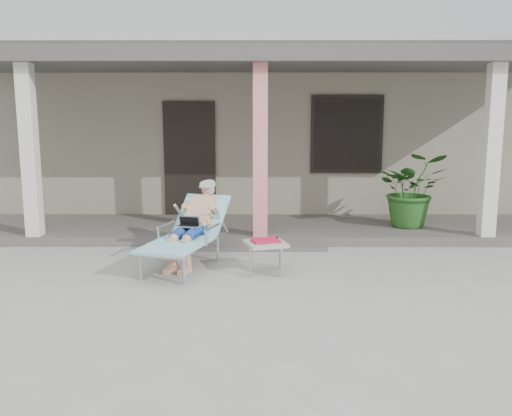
{
  "coord_description": "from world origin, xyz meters",
  "views": [
    {
      "loc": [
        -0.04,
        -6.07,
        1.99
      ],
      "look_at": [
        -0.06,
        0.6,
        0.85
      ],
      "focal_mm": 38.0,
      "sensor_mm": 36.0,
      "label": 1
    }
  ],
  "objects": [
    {
      "name": "lounger",
      "position": [
        -0.94,
        1.05,
        0.71
      ],
      "size": [
        1.14,
        1.84,
        1.16
      ],
      "rotation": [
        0.0,
        0.0,
        -0.3
      ],
      "color": "#B7B7BC",
      "rests_on": "ground"
    },
    {
      "name": "side_table",
      "position": [
        0.07,
        0.64,
        0.37
      ],
      "size": [
        0.61,
        0.61,
        0.43
      ],
      "rotation": [
        0.0,
        0.0,
        0.31
      ],
      "color": "#AAABA6",
      "rests_on": "ground"
    },
    {
      "name": "ground",
      "position": [
        0.0,
        0.0,
        0.0
      ],
      "size": [
        60.0,
        60.0,
        0.0
      ],
      "primitive_type": "plane",
      "color": "#9E9E99",
      "rests_on": "ground"
    },
    {
      "name": "potted_palm",
      "position": [
        2.54,
        2.88,
        0.77
      ],
      "size": [
        1.24,
        1.11,
        1.25
      ],
      "primitive_type": "imported",
      "rotation": [
        0.0,
        0.0,
        -0.13
      ],
      "color": "#26591E",
      "rests_on": "porch_deck"
    },
    {
      "name": "house",
      "position": [
        0.0,
        6.5,
        1.67
      ],
      "size": [
        10.4,
        5.4,
        3.3
      ],
      "color": "gray",
      "rests_on": "ground"
    },
    {
      "name": "porch_overhang",
      "position": [
        0.0,
        2.95,
        2.79
      ],
      "size": [
        10.0,
        2.3,
        2.85
      ],
      "color": "silver",
      "rests_on": "porch_deck"
    },
    {
      "name": "porch_step",
      "position": [
        0.0,
        1.85,
        0.04
      ],
      "size": [
        2.0,
        0.3,
        0.07
      ],
      "primitive_type": "cube",
      "color": "#605B56",
      "rests_on": "ground"
    },
    {
      "name": "porch_deck",
      "position": [
        0.0,
        3.0,
        0.07
      ],
      "size": [
        10.0,
        2.0,
        0.15
      ],
      "primitive_type": "cube",
      "color": "#605B56",
      "rests_on": "ground"
    }
  ]
}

